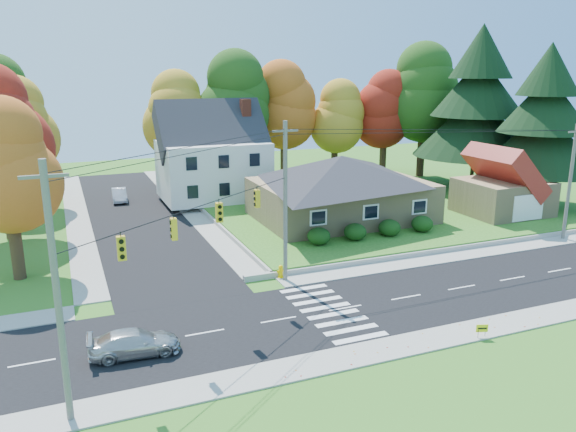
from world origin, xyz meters
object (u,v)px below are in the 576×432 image
fire_hydrant (281,272)px  silver_sedan (135,343)px  ranch_house (341,186)px  white_car (119,195)px

fire_hydrant → silver_sedan: bearing=-146.2°
ranch_house → white_car: 23.26m
silver_sedan → fire_hydrant: silver_sedan is taller
ranch_house → fire_hydrant: ranch_house is taller
ranch_house → silver_sedan: bearing=-139.0°
white_car → fire_hydrant: (7.08, -26.31, -0.23)m
ranch_house → silver_sedan: ranch_house is taller
ranch_house → white_car: size_ratio=3.72×
silver_sedan → ranch_house: bearing=-45.2°
silver_sedan → fire_hydrant: bearing=-52.4°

